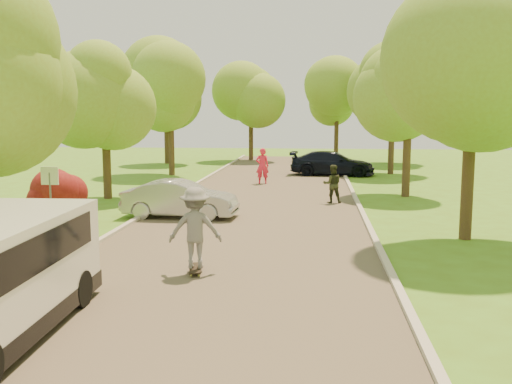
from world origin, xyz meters
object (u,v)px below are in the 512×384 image
at_px(longboard, 196,268).
at_px(skateboarder, 195,228).
at_px(silver_sedan, 180,199).
at_px(person_olive, 332,184).
at_px(dark_sedan, 332,163).
at_px(person_striped, 262,166).
at_px(street_sign, 50,187).

xyz_separation_m(longboard, skateboarder, (0.00, 0.00, 0.99)).
height_order(silver_sedan, person_olive, person_olive).
relative_size(dark_sedan, longboard, 5.02).
bearing_deg(skateboarder, dark_sedan, -108.84).
xyz_separation_m(longboard, person_olive, (3.55, 11.13, 0.71)).
distance_m(silver_sedan, person_striped, 10.63).
distance_m(longboard, person_olive, 11.71).
distance_m(street_sign, skateboarder, 6.31).
bearing_deg(street_sign, dark_sedan, 64.10).
distance_m(street_sign, silver_sedan, 4.91).
distance_m(street_sign, person_olive, 11.67).
distance_m(dark_sedan, person_olive, 11.10).
xyz_separation_m(person_striped, person_olive, (3.58, -6.43, -0.15)).
xyz_separation_m(street_sign, dark_sedan, (9.10, 18.74, -0.82)).
relative_size(street_sign, person_striped, 1.12).
relative_size(dark_sedan, person_striped, 2.65).
xyz_separation_m(skateboarder, person_olive, (3.55, 11.13, -0.27)).
xyz_separation_m(silver_sedan, dark_sedan, (5.94, 15.08, 0.06)).
bearing_deg(person_olive, dark_sedan, -98.58).
bearing_deg(street_sign, person_striped, 69.69).
distance_m(dark_sedan, person_striped, 6.07).
height_order(silver_sedan, dark_sedan, dark_sedan).
relative_size(silver_sedan, person_olive, 2.54).
bearing_deg(dark_sedan, person_olive, -177.60).
xyz_separation_m(street_sign, skateboarder, (5.24, -3.49, -0.47)).
bearing_deg(skateboarder, street_sign, -42.65).
bearing_deg(silver_sedan, skateboarder, -161.22).
bearing_deg(person_olive, person_striped, -67.89).
bearing_deg(silver_sedan, street_sign, 141.74).
height_order(dark_sedan, skateboarder, skateboarder).
height_order(dark_sedan, person_olive, person_olive).
relative_size(longboard, person_olive, 0.62).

